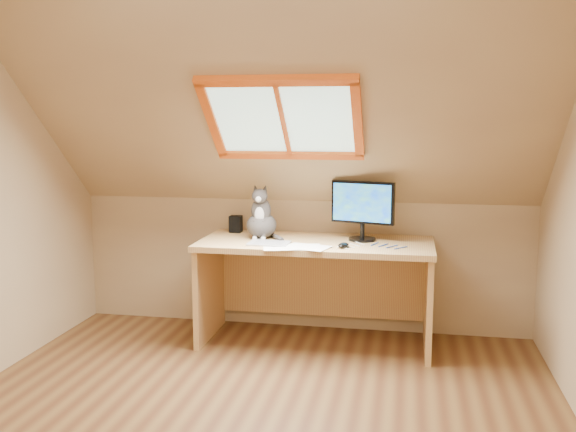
# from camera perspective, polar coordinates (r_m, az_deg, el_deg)

# --- Properties ---
(ground) EXTENTS (3.50, 3.50, 0.00)m
(ground) POSITION_cam_1_polar(r_m,az_deg,el_deg) (3.57, -3.80, -18.38)
(ground) COLOR brown
(ground) RESTS_ON ground
(room_shell) EXTENTS (3.52, 3.52, 2.41)m
(room_shell) POSITION_cam_1_polar(r_m,az_deg,el_deg) (3.10, -4.49, 5.10)
(room_shell) COLOR tan
(room_shell) RESTS_ON ground
(desk) EXTENTS (1.66, 0.73, 0.76)m
(desk) POSITION_cam_1_polar(r_m,az_deg,el_deg) (4.70, 2.59, -4.82)
(desk) COLOR tan
(desk) RESTS_ON ground
(monitor) EXTENTS (0.46, 0.20, 0.43)m
(monitor) POSITION_cam_1_polar(r_m,az_deg,el_deg) (4.59, 6.64, 0.84)
(monitor) COLOR black
(monitor) RESTS_ON desk
(cat) EXTENTS (0.23, 0.27, 0.40)m
(cat) POSITION_cam_1_polar(r_m,az_deg,el_deg) (4.67, -2.39, -0.26)
(cat) COLOR #4A4542
(cat) RESTS_ON desk
(desk_speaker) EXTENTS (0.09, 0.09, 0.13)m
(desk_speaker) POSITION_cam_1_polar(r_m,az_deg,el_deg) (4.95, -4.67, -0.71)
(desk_speaker) COLOR black
(desk_speaker) RESTS_ON desk
(graphics_tablet) EXTENTS (0.29, 0.21, 0.01)m
(graphics_tablet) POSITION_cam_1_polar(r_m,az_deg,el_deg) (4.47, -1.70, -2.44)
(graphics_tablet) COLOR #B2B2B7
(graphics_tablet) RESTS_ON desk
(mouse) EXTENTS (0.09, 0.13, 0.04)m
(mouse) POSITION_cam_1_polar(r_m,az_deg,el_deg) (4.36, 4.95, -2.61)
(mouse) COLOR black
(mouse) RESTS_ON desk
(papers) EXTENTS (0.35, 0.30, 0.01)m
(papers) POSITION_cam_1_polar(r_m,az_deg,el_deg) (4.35, 0.37, -2.78)
(papers) COLOR white
(papers) RESTS_ON desk
(cables) EXTENTS (0.51, 0.26, 0.01)m
(cables) POSITION_cam_1_polar(r_m,az_deg,el_deg) (4.43, 7.61, -2.65)
(cables) COLOR silver
(cables) RESTS_ON desk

